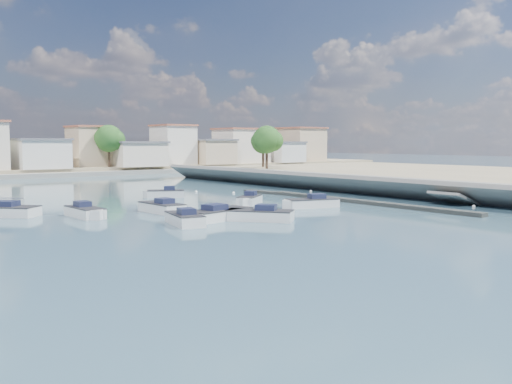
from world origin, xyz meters
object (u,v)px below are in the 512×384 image
at_px(motorboat_f, 164,194).
at_px(motorboat_h, 223,215).
at_px(motorboat_a, 256,216).
at_px(motorboat_c, 309,204).
at_px(motorboat_g, 86,213).
at_px(motorboat_e, 160,208).
at_px(motorboat_d, 249,201).
at_px(motorboat_b, 184,219).

height_order(motorboat_f, motorboat_h, same).
distance_m(motorboat_a, motorboat_c, 10.03).
xyz_separation_m(motorboat_c, motorboat_h, (-10.92, -1.71, -0.00)).
relative_size(motorboat_c, motorboat_h, 0.85).
height_order(motorboat_f, motorboat_g, same).
xyz_separation_m(motorboat_a, motorboat_h, (-1.66, 2.17, -0.00)).
distance_m(motorboat_e, motorboat_g, 6.44).
xyz_separation_m(motorboat_a, motorboat_d, (6.45, 9.49, -0.00)).
bearing_deg(motorboat_c, motorboat_e, 156.68).
height_order(motorboat_b, motorboat_h, same).
bearing_deg(motorboat_c, motorboat_g, 162.73).
bearing_deg(motorboat_e, motorboat_b, -105.55).
bearing_deg(motorboat_g, motorboat_f, 40.13).
xyz_separation_m(motorboat_b, motorboat_h, (3.84, 0.53, 0.00)).
height_order(motorboat_d, motorboat_f, same).
height_order(motorboat_d, motorboat_h, same).
xyz_separation_m(motorboat_a, motorboat_f, (3.16, 20.72, -0.00)).
relative_size(motorboat_c, motorboat_e, 0.98).
bearing_deg(motorboat_d, motorboat_a, -124.19).
xyz_separation_m(motorboat_a, motorboat_g, (-9.79, 9.80, 0.00)).
bearing_deg(motorboat_d, motorboat_b, -146.71).
bearing_deg(motorboat_g, motorboat_d, -1.09).
xyz_separation_m(motorboat_a, motorboat_b, (-5.50, 1.64, -0.00)).
distance_m(motorboat_f, motorboat_g, 16.94).
bearing_deg(motorboat_d, motorboat_c, -63.42).
distance_m(motorboat_b, motorboat_e, 7.96).
xyz_separation_m(motorboat_b, motorboat_f, (8.66, 19.07, 0.00)).
xyz_separation_m(motorboat_c, motorboat_g, (-19.04, 5.92, 0.00)).
relative_size(motorboat_g, motorboat_h, 0.79).
relative_size(motorboat_c, motorboat_f, 1.27).
xyz_separation_m(motorboat_e, motorboat_h, (1.70, -7.14, 0.00)).
bearing_deg(motorboat_f, motorboat_g, -139.87).
distance_m(motorboat_g, motorboat_h, 11.15).
distance_m(motorboat_b, motorboat_g, 9.21).
distance_m(motorboat_d, motorboat_h, 10.92).
relative_size(motorboat_b, motorboat_e, 0.91).
height_order(motorboat_c, motorboat_f, same).
distance_m(motorboat_a, motorboat_d, 11.47).
bearing_deg(motorboat_b, motorboat_d, 33.29).
bearing_deg(motorboat_b, motorboat_c, 8.60).
distance_m(motorboat_c, motorboat_e, 13.74).
xyz_separation_m(motorboat_d, motorboat_f, (-3.28, 11.23, 0.00)).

